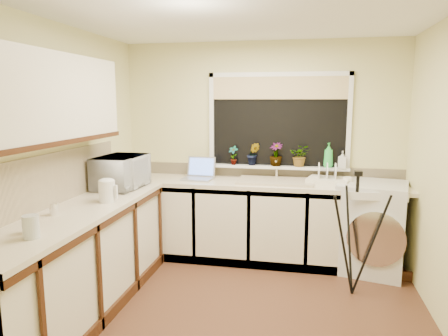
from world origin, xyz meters
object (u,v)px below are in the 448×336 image
plant_b (253,154)px  cup_back (348,181)px  plant_c (276,154)px  cup_left (31,226)px  kettle (107,191)px  soap_bottle_green (328,155)px  dish_rack (329,181)px  washing_machine (371,227)px  soap_bottle_clear (342,160)px  laptop (199,173)px  plant_d (300,156)px  steel_jar (54,209)px  microwave (121,172)px  glass_jug (31,227)px  tripod (355,234)px  plant_a (233,155)px

plant_b → cup_back: bearing=-11.5°
plant_c → cup_left: plant_c is taller
kettle → plant_b: plant_b is taller
soap_bottle_green → dish_rack: bearing=-89.0°
washing_machine → soap_bottle_clear: soap_bottle_clear is taller
laptop → plant_d: 1.16m
dish_rack → plant_b: (-0.84, 0.18, 0.25)m
steel_jar → microwave: 1.06m
plant_b → cup_back: size_ratio=2.35×
glass_jug → laptop: bearing=76.1°
washing_machine → microwave: (-2.54, -0.54, 0.59)m
cup_left → plant_b: bearing=62.0°
dish_rack → plant_d: plant_d is taller
cup_back → cup_left: cup_left is taller
tripod → microwave: size_ratio=1.96×
tripod → microwave: bearing=-165.6°
glass_jug → plant_a: bearing=68.9°
cup_left → plant_d: bearing=52.7°
plant_b → soap_bottle_clear: 0.99m
washing_machine → soap_bottle_clear: (-0.30, 0.24, 0.67)m
washing_machine → soap_bottle_clear: bearing=154.5°
dish_rack → soap_bottle_clear: soap_bottle_clear is taller
steel_jar → plant_a: size_ratio=0.45×
tripod → steel_jar: 2.60m
soap_bottle_green → steel_jar: bearing=-139.2°
cup_back → tripod: bearing=-88.1°
laptop → kettle: (-0.52, -1.21, 0.03)m
steel_jar → plant_a: (1.10, 1.84, 0.21)m
kettle → steel_jar: (-0.21, -0.47, -0.04)m
plant_a → soap_bottle_green: 1.07m
kettle → cup_back: (2.15, 1.18, -0.05)m
cup_back → microwave: bearing=-165.4°
steel_jar → plant_b: size_ratio=0.38×
kettle → soap_bottle_green: 2.41m
microwave → soap_bottle_clear: size_ratio=3.11×
dish_rack → plant_c: bearing=176.3°
glass_jug → plant_d: 2.92m
soap_bottle_green → plant_d: bearing=-178.3°
cup_back → steel_jar: bearing=-145.1°
microwave → plant_a: size_ratio=2.69×
dish_rack → cup_left: size_ratio=4.07×
kettle → cup_left: size_ratio=1.77×
soap_bottle_clear → tripod: bearing=-85.4°
cup_left → dish_rack: bearing=45.6°
plant_d → cup_back: 0.59m
soap_bottle_green → kettle: bearing=-144.5°
cup_left → plant_c: bearing=57.2°
plant_a → soap_bottle_clear: (1.22, -0.00, -0.02)m
washing_machine → cup_left: size_ratio=8.91×
microwave → plant_b: plant_b is taller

